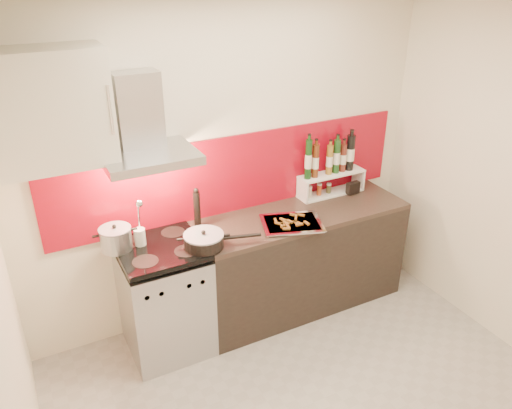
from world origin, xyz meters
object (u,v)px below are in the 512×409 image
pepper_mill (197,209)px  counter (300,259)px  baking_tray (292,223)px  stock_pot (116,238)px  saute_pan (205,240)px  range_stove (165,299)px

pepper_mill → counter: bearing=-9.7°
counter → baking_tray: bearing=-141.6°
stock_pot → pepper_mill: size_ratio=0.67×
stock_pot → baking_tray: stock_pot is taller
stock_pot → saute_pan: 0.62m
saute_pan → pepper_mill: (0.06, 0.30, 0.10)m
baking_tray → range_stove: bearing=171.9°
pepper_mill → saute_pan: bearing=-101.9°
counter → baking_tray: baking_tray is taller
range_stove → baking_tray: size_ratio=1.65×
pepper_mill → range_stove: bearing=-156.7°
range_stove → pepper_mill: size_ratio=2.71×
stock_pot → saute_pan: bearing=-24.6°
counter → range_stove: bearing=-179.8°
saute_pan → pepper_mill: pepper_mill is taller
counter → pepper_mill: bearing=170.3°
stock_pot → baking_tray: size_ratio=0.41×
saute_pan → baking_tray: saute_pan is taller
range_stove → counter: (1.20, 0.00, 0.01)m
pepper_mill → baking_tray: pepper_mill is taller
counter → stock_pot: stock_pot is taller
pepper_mill → baking_tray: 0.74m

